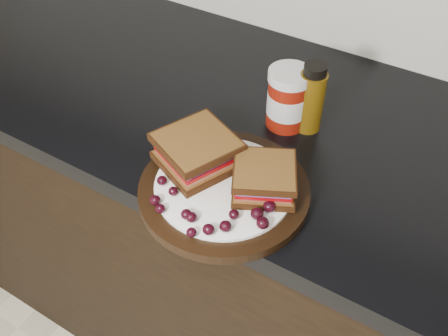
# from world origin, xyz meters

# --- Properties ---
(base_cabinets) EXTENTS (3.96, 0.58, 0.86)m
(base_cabinets) POSITION_xyz_m (0.00, 1.70, 0.43)
(base_cabinets) COLOR black
(base_cabinets) RESTS_ON ground_plane
(countertop) EXTENTS (3.98, 0.60, 0.04)m
(countertop) POSITION_xyz_m (0.00, 1.70, 0.88)
(countertop) COLOR black
(countertop) RESTS_ON base_cabinets
(plate) EXTENTS (0.28, 0.28, 0.02)m
(plate) POSITION_xyz_m (0.14, 1.48, 0.91)
(plate) COLOR black
(plate) RESTS_ON countertop
(sandwich_left) EXTENTS (0.16, 0.16, 0.05)m
(sandwich_left) POSITION_xyz_m (0.08, 1.50, 0.95)
(sandwich_left) COLOR brown
(sandwich_left) RESTS_ON plate
(sandwich_right) EXTENTS (0.13, 0.13, 0.04)m
(sandwich_right) POSITION_xyz_m (0.20, 1.50, 0.95)
(sandwich_right) COLOR brown
(sandwich_right) RESTS_ON plate
(grape_0) EXTENTS (0.02, 0.02, 0.02)m
(grape_0) POSITION_xyz_m (0.06, 1.43, 0.93)
(grape_0) COLOR black
(grape_0) RESTS_ON plate
(grape_1) EXTENTS (0.02, 0.02, 0.01)m
(grape_1) POSITION_xyz_m (0.08, 1.42, 0.93)
(grape_1) COLOR black
(grape_1) RESTS_ON plate
(grape_2) EXTENTS (0.02, 0.02, 0.02)m
(grape_2) POSITION_xyz_m (0.07, 1.39, 0.93)
(grape_2) COLOR black
(grape_2) RESTS_ON plate
(grape_3) EXTENTS (0.02, 0.02, 0.01)m
(grape_3) POSITION_xyz_m (0.09, 1.38, 0.93)
(grape_3) COLOR black
(grape_3) RESTS_ON plate
(grape_4) EXTENTS (0.02, 0.02, 0.02)m
(grape_4) POSITION_xyz_m (0.13, 1.39, 0.93)
(grape_4) COLOR black
(grape_4) RESTS_ON plate
(grape_5) EXTENTS (0.02, 0.02, 0.02)m
(grape_5) POSITION_xyz_m (0.14, 1.39, 0.93)
(grape_5) COLOR black
(grape_5) RESTS_ON plate
(grape_6) EXTENTS (0.02, 0.02, 0.01)m
(grape_6) POSITION_xyz_m (0.15, 1.37, 0.93)
(grape_6) COLOR black
(grape_6) RESTS_ON plate
(grape_7) EXTENTS (0.02, 0.02, 0.02)m
(grape_7) POSITION_xyz_m (0.17, 1.38, 0.93)
(grape_7) COLOR black
(grape_7) RESTS_ON plate
(grape_8) EXTENTS (0.02, 0.02, 0.02)m
(grape_8) POSITION_xyz_m (0.19, 1.40, 0.93)
(grape_8) COLOR black
(grape_8) RESTS_ON plate
(grape_9) EXTENTS (0.02, 0.02, 0.02)m
(grape_9) POSITION_xyz_m (0.19, 1.43, 0.93)
(grape_9) COLOR black
(grape_9) RESTS_ON plate
(grape_10) EXTENTS (0.02, 0.02, 0.02)m
(grape_10) POSITION_xyz_m (0.24, 1.43, 0.93)
(grape_10) COLOR black
(grape_10) RESTS_ON plate
(grape_11) EXTENTS (0.02, 0.02, 0.02)m
(grape_11) POSITION_xyz_m (0.22, 1.44, 0.93)
(grape_11) COLOR black
(grape_11) RESTS_ON plate
(grape_12) EXTENTS (0.02, 0.02, 0.02)m
(grape_12) POSITION_xyz_m (0.23, 1.47, 0.93)
(grape_12) COLOR black
(grape_12) RESTS_ON plate
(grape_13) EXTENTS (0.02, 0.02, 0.02)m
(grape_13) POSITION_xyz_m (0.23, 1.50, 0.93)
(grape_13) COLOR black
(grape_13) RESTS_ON plate
(grape_14) EXTENTS (0.02, 0.02, 0.02)m
(grape_14) POSITION_xyz_m (0.22, 1.51, 0.93)
(grape_14) COLOR black
(grape_14) RESTS_ON plate
(grape_15) EXTENTS (0.02, 0.02, 0.02)m
(grape_15) POSITION_xyz_m (0.19, 1.51, 0.93)
(grape_15) COLOR black
(grape_15) RESTS_ON plate
(grape_16) EXTENTS (0.02, 0.02, 0.02)m
(grape_16) POSITION_xyz_m (0.09, 1.53, 0.93)
(grape_16) COLOR black
(grape_16) RESTS_ON plate
(grape_17) EXTENTS (0.02, 0.02, 0.02)m
(grape_17) POSITION_xyz_m (0.09, 1.50, 0.93)
(grape_17) COLOR black
(grape_17) RESTS_ON plate
(grape_18) EXTENTS (0.02, 0.02, 0.02)m
(grape_18) POSITION_xyz_m (0.06, 1.51, 0.93)
(grape_18) COLOR black
(grape_18) RESTS_ON plate
(grape_19) EXTENTS (0.02, 0.02, 0.02)m
(grape_19) POSITION_xyz_m (0.05, 1.48, 0.93)
(grape_19) COLOR black
(grape_19) RESTS_ON plate
(grape_20) EXTENTS (0.02, 0.02, 0.01)m
(grape_20) POSITION_xyz_m (0.09, 1.47, 0.93)
(grape_20) COLOR black
(grape_20) RESTS_ON plate
(grape_21) EXTENTS (0.01, 0.01, 0.01)m
(grape_21) POSITION_xyz_m (0.09, 1.50, 0.93)
(grape_21) COLOR black
(grape_21) RESTS_ON plate
(grape_22) EXTENTS (0.02, 0.02, 0.02)m
(grape_22) POSITION_xyz_m (0.09, 1.49, 0.93)
(grape_22) COLOR black
(grape_22) RESTS_ON plate
(grape_23) EXTENTS (0.02, 0.02, 0.02)m
(grape_23) POSITION_xyz_m (0.04, 1.48, 0.93)
(grape_23) COLOR black
(grape_23) RESTS_ON plate
(condiment_jar) EXTENTS (0.08, 0.08, 0.12)m
(condiment_jar) POSITION_xyz_m (0.15, 1.70, 0.96)
(condiment_jar) COLOR maroon
(condiment_jar) RESTS_ON countertop
(oil_bottle) EXTENTS (0.05, 0.05, 0.14)m
(oil_bottle) POSITION_xyz_m (0.19, 1.71, 0.97)
(oil_bottle) COLOR #533908
(oil_bottle) RESTS_ON countertop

